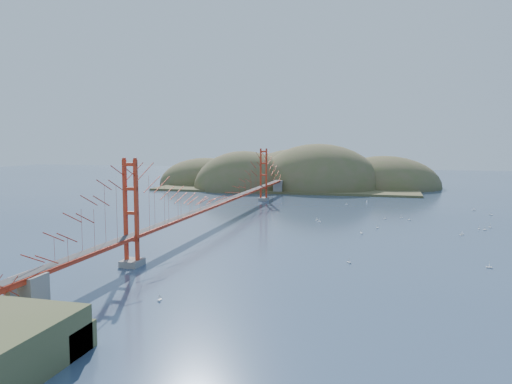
% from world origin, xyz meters
% --- Properties ---
extents(ground, '(320.00, 320.00, 0.00)m').
position_xyz_m(ground, '(0.00, 0.00, 0.00)').
color(ground, '#334766').
rests_on(ground, ground).
extents(bridge, '(2.20, 94.40, 12.00)m').
position_xyz_m(bridge, '(0.00, 0.18, 7.01)').
color(bridge, gray).
rests_on(bridge, ground).
extents(promontory, '(9.00, 6.00, 0.24)m').
position_xyz_m(promontory, '(0.00, -48.50, 0.12)').
color(promontory, '#59544C').
rests_on(promontory, ground).
extents(fort, '(3.70, 2.30, 1.75)m').
position_xyz_m(fort, '(0.40, -47.80, 0.67)').
color(fort, brown).
rests_on(fort, ground).
extents(far_headlands, '(84.00, 58.00, 25.00)m').
position_xyz_m(far_headlands, '(2.21, 68.52, 0.00)').
color(far_headlands, brown).
rests_on(far_headlands, ground).
extents(sailboat_12, '(0.56, 0.47, 0.65)m').
position_xyz_m(sailboat_12, '(18.50, 27.92, 0.15)').
color(sailboat_12, white).
rests_on(sailboat_12, ground).
extents(sailboat_11, '(0.57, 0.57, 0.64)m').
position_xyz_m(sailboat_11, '(42.26, 5.30, 0.15)').
color(sailboat_11, white).
rests_on(sailboat_11, ground).
extents(sailboat_7, '(0.49, 0.41, 0.57)m').
position_xyz_m(sailboat_7, '(29.14, 12.07, 0.14)').
color(sailboat_7, white).
rests_on(sailboat_7, ground).
extents(sailboat_17, '(0.67, 0.67, 0.75)m').
position_xyz_m(sailboat_17, '(44.99, 19.55, 0.16)').
color(sailboat_17, white).
rests_on(sailboat_17, ground).
extents(sailboat_4, '(0.56, 0.56, 0.60)m').
position_xyz_m(sailboat_4, '(25.28, 0.38, 0.14)').
color(sailboat_4, white).
rests_on(sailboat_4, ground).
extents(sailboat_6, '(0.63, 0.63, 0.66)m').
position_xyz_m(sailboat_6, '(22.61, -22.73, 0.15)').
color(sailboat_6, white).
rests_on(sailboat_6, ground).
extents(sailboat_16, '(0.58, 0.58, 0.64)m').
position_xyz_m(sailboat_16, '(15.88, 3.92, 0.14)').
color(sailboat_16, white).
rests_on(sailboat_16, ground).
extents(sailboat_14, '(0.58, 0.58, 0.61)m').
position_xyz_m(sailboat_14, '(26.41, 9.65, 0.14)').
color(sailboat_14, white).
rests_on(sailboat_14, ground).
extents(sailboat_3, '(0.59, 0.59, 0.63)m').
position_xyz_m(sailboat_3, '(15.27, 5.51, 0.14)').
color(sailboat_3, white).
rests_on(sailboat_3, ground).
extents(sailboat_9, '(0.40, 0.48, 0.56)m').
position_xyz_m(sailboat_9, '(40.33, 3.44, 0.13)').
color(sailboat_9, white).
rests_on(sailboat_9, ground).
extents(sailboat_1, '(0.65, 0.65, 0.69)m').
position_xyz_m(sailboat_1, '(30.43, 9.73, 0.15)').
color(sailboat_1, white).
rests_on(sailboat_1, ground).
extents(sailboat_5, '(0.51, 0.51, 0.56)m').
position_xyz_m(sailboat_5, '(36.94, -2.60, 0.13)').
color(sailboat_5, white).
rests_on(sailboat_5, ground).
extents(sailboat_8, '(0.65, 0.59, 0.74)m').
position_xyz_m(sailboat_8, '(43.00, 24.86, 0.16)').
color(sailboat_8, white).
rests_on(sailboat_8, ground).
extents(sailboat_10, '(0.45, 0.56, 0.65)m').
position_xyz_m(sailboat_10, '(7.99, -40.00, 0.15)').
color(sailboat_10, white).
rests_on(sailboat_10, ground).
extents(sailboat_15, '(0.50, 0.55, 0.62)m').
position_xyz_m(sailboat_15, '(22.56, 32.57, 0.14)').
color(sailboat_15, white).
rests_on(sailboat_15, ground).
extents(sailboat_0, '(0.64, 0.64, 0.72)m').
position_xyz_m(sailboat_0, '(23.11, -4.69, 0.16)').
color(sailboat_0, white).
rests_on(sailboat_0, ground).
extents(sailboat_2, '(0.55, 0.45, 0.65)m').
position_xyz_m(sailboat_2, '(37.20, -1.87, 0.15)').
color(sailboat_2, white).
rests_on(sailboat_2, ground).
extents(sailboat_extra_0, '(0.64, 0.55, 0.74)m').
position_xyz_m(sailboat_extra_0, '(37.23, -21.22, 0.16)').
color(sailboat_extra_0, white).
rests_on(sailboat_extra_0, ground).
extents(sailboat_extra_1, '(0.65, 0.65, 0.68)m').
position_xyz_m(sailboat_extra_1, '(41.06, 2.83, 0.15)').
color(sailboat_extra_1, white).
rests_on(sailboat_extra_1, ground).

